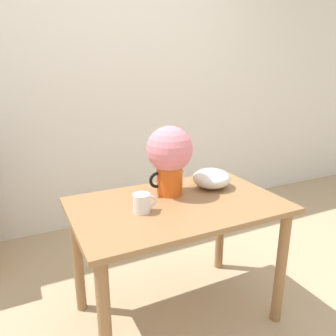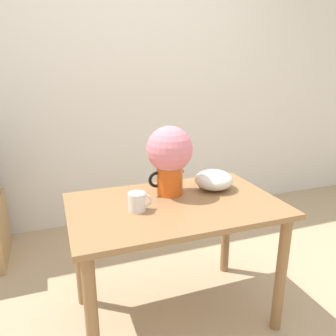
% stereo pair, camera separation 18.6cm
% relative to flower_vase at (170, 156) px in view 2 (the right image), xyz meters
% --- Properties ---
extents(ground_plane, '(12.00, 12.00, 0.00)m').
position_rel_flower_vase_xyz_m(ground_plane, '(0.12, -0.38, -0.96)').
color(ground_plane, tan).
extents(wall_back, '(8.00, 0.05, 2.60)m').
position_rel_flower_vase_xyz_m(wall_back, '(0.12, 1.31, 0.34)').
color(wall_back, silver).
rests_on(wall_back, ground_plane).
extents(table, '(1.14, 0.72, 0.73)m').
position_rel_flower_vase_xyz_m(table, '(-0.02, -0.14, -0.35)').
color(table, olive).
rests_on(table, ground_plane).
extents(flower_vase, '(0.26, 0.26, 0.40)m').
position_rel_flower_vase_xyz_m(flower_vase, '(0.00, 0.00, 0.00)').
color(flower_vase, '#E05619').
rests_on(flower_vase, table).
extents(coffee_mug, '(0.12, 0.09, 0.10)m').
position_rel_flower_vase_xyz_m(coffee_mug, '(-0.23, -0.17, -0.18)').
color(coffee_mug, white).
rests_on(coffee_mug, table).
extents(white_bowl, '(0.23, 0.23, 0.12)m').
position_rel_flower_vase_xyz_m(white_bowl, '(0.28, -0.02, -0.17)').
color(white_bowl, silver).
rests_on(white_bowl, table).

